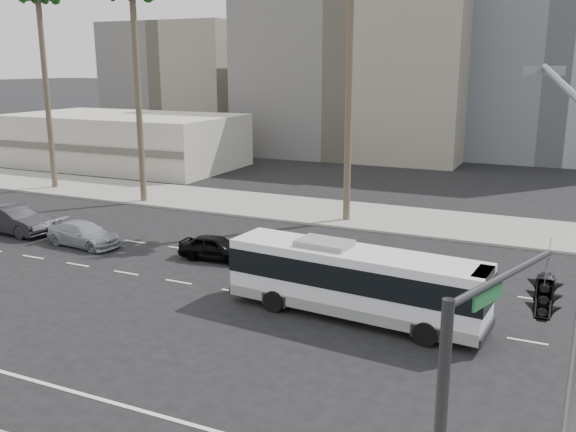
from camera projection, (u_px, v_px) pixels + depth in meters
The scene contains 12 objects.
ground at pixel (298, 303), 25.74m from camera, with size 700.00×700.00×0.00m, color black.
sidewalk_north at pixel (395, 219), 39.41m from camera, with size 120.00×7.00×0.15m, color gray.
commercial_low at pixel (125, 140), 60.22m from camera, with size 22.00×12.16×5.00m.
midrise_beige_west at pixel (362, 71), 68.18m from camera, with size 24.00×18.00×18.00m, color slate.
midrise_gray_center at pixel (564, 33), 65.32m from camera, with size 20.00×20.00×26.00m, color slate.
midrise_beige_far at pixel (190, 81), 83.46m from camera, with size 18.00×16.00×15.00m, color slate.
city_bus at pixel (354, 280), 23.94m from camera, with size 10.42×3.22×2.94m.
car_a at pixel (215, 248), 31.27m from camera, with size 3.78×1.52×1.29m, color black.
car_b at pixel (84, 234), 33.71m from camera, with size 4.50×1.83×1.31m, color #94969E.
car_c at pixel (14, 220), 36.14m from camera, with size 5.07×1.77×1.67m, color black.
streetlight_corner at pixel (568, 353), 9.28m from camera, with size 1.53×4.49×9.66m.
traffic_signal at pixel (534, 310), 10.90m from camera, with size 3.01×4.18×6.53m.
Camera 1 is at (9.64, -22.13, 9.67)m, focal length 38.38 mm.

